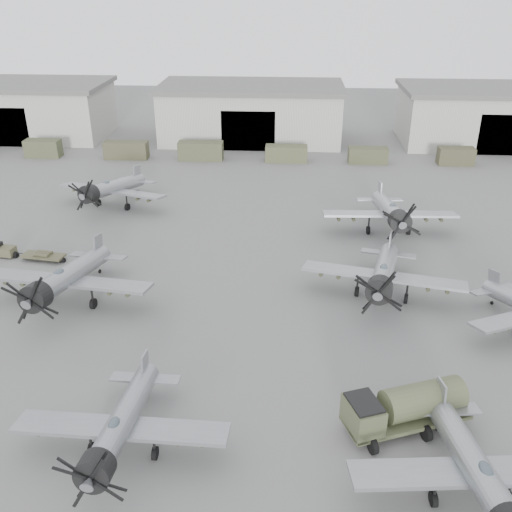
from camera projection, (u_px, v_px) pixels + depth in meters
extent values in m
plane|color=slate|center=(185.00, 382.00, 37.61)|extent=(220.00, 220.00, 0.00)
cube|color=#B5B4A9|center=(20.00, 111.00, 93.42)|extent=(28.00, 14.00, 8.00)
cube|color=#5B5C57|center=(15.00, 84.00, 91.49)|extent=(29.00, 14.80, 0.70)
cube|color=black|center=(3.00, 127.00, 87.79)|extent=(8.12, 0.40, 6.00)
cube|color=#B5B4A9|center=(251.00, 114.00, 91.27)|extent=(28.00, 14.00, 8.00)
cube|color=#5B5C57|center=(251.00, 87.00, 89.34)|extent=(29.00, 14.80, 0.70)
cube|color=black|center=(248.00, 131.00, 85.63)|extent=(8.12, 0.40, 6.00)
cube|color=#B5B4A9|center=(493.00, 118.00, 89.11)|extent=(28.00, 14.00, 8.00)
cube|color=#5B5C57|center=(499.00, 89.00, 87.18)|extent=(29.00, 14.80, 0.70)
cube|color=black|center=(506.00, 135.00, 83.48)|extent=(8.12, 0.40, 6.00)
cube|color=#43472E|center=(43.00, 148.00, 83.44)|extent=(5.08, 2.20, 2.54)
cube|color=#43412B|center=(126.00, 150.00, 82.75)|extent=(6.28, 2.20, 2.48)
cube|color=#44472E|center=(201.00, 151.00, 82.10)|extent=(6.41, 2.20, 2.64)
cube|color=#494A31|center=(286.00, 154.00, 81.48)|extent=(5.96, 2.20, 2.29)
cube|color=#44452D|center=(368.00, 155.00, 80.84)|extent=(5.50, 2.20, 2.20)
cube|color=#3F3F29|center=(456.00, 156.00, 80.10)|extent=(4.95, 2.20, 2.41)
cylinder|color=gray|center=(124.00, 417.00, 31.64)|extent=(1.69, 10.11, 2.97)
cylinder|color=black|center=(95.00, 471.00, 27.34)|extent=(1.84, 1.55, 1.98)
cube|color=gray|center=(121.00, 428.00, 31.24)|extent=(11.93, 2.41, 0.53)
cube|color=gray|center=(145.00, 366.00, 35.56)|extent=(0.16, 1.58, 1.90)
ellipsoid|color=#3F4C54|center=(114.00, 425.00, 29.90)|extent=(0.60, 1.15, 0.53)
cylinder|color=black|center=(92.00, 449.00, 31.89)|extent=(0.29, 0.77, 0.76)
cylinder|color=black|center=(155.00, 453.00, 31.60)|extent=(0.29, 0.77, 0.76)
cylinder|color=black|center=(147.00, 395.00, 36.24)|extent=(0.12, 0.31, 0.30)
cylinder|color=gray|center=(471.00, 459.00, 28.77)|extent=(2.50, 10.65, 3.11)
cube|color=gray|center=(474.00, 472.00, 28.35)|extent=(12.59, 3.39, 0.56)
cube|color=gray|center=(441.00, 396.00, 32.89)|extent=(0.28, 1.66, 1.99)
ellipsoid|color=#3F4C54|center=(486.00, 471.00, 26.95)|extent=(0.71, 1.25, 0.56)
cylinder|color=black|center=(433.00, 499.00, 28.82)|extent=(0.35, 0.82, 0.80)
cylinder|color=black|center=(507.00, 497.00, 28.94)|extent=(0.35, 0.82, 0.80)
cylinder|color=black|center=(437.00, 428.00, 33.60)|extent=(0.15, 0.33, 0.32)
cylinder|color=gray|center=(71.00, 274.00, 46.06)|extent=(3.09, 11.75, 3.43)
cylinder|color=black|center=(36.00, 297.00, 41.16)|extent=(2.28, 1.98, 2.28)
cube|color=gray|center=(68.00, 281.00, 45.61)|extent=(13.90, 4.11, 0.62)
cube|color=gray|center=(98.00, 245.00, 50.52)|extent=(0.36, 1.83, 2.19)
ellipsoid|color=#3F4C54|center=(58.00, 273.00, 44.08)|extent=(0.82, 1.39, 0.61)
cylinder|color=black|center=(46.00, 299.00, 46.54)|extent=(0.41, 0.91, 0.88)
cylinder|color=black|center=(93.00, 304.00, 45.84)|extent=(0.41, 0.91, 0.88)
cylinder|color=black|center=(100.00, 271.00, 51.31)|extent=(0.17, 0.36, 0.35)
cylinder|color=#919499|center=(384.00, 269.00, 46.97)|extent=(4.08, 11.26, 3.30)
cylinder|color=black|center=(379.00, 290.00, 42.36)|extent=(2.33, 2.08, 2.19)
cube|color=#919499|center=(383.00, 276.00, 46.54)|extent=(13.38, 5.25, 0.59)
cube|color=#919499|center=(390.00, 243.00, 51.15)|extent=(0.52, 1.74, 2.11)
ellipsoid|color=#3F4C54|center=(384.00, 268.00, 45.09)|extent=(0.90, 1.38, 0.59)
cylinder|color=black|center=(357.00, 291.00, 47.63)|extent=(0.48, 0.89, 0.84)
cylinder|color=black|center=(406.00, 299.00, 46.59)|extent=(0.48, 0.89, 0.84)
cylinder|color=black|center=(387.00, 268.00, 51.91)|extent=(0.20, 0.36, 0.34)
cube|color=gray|center=(494.00, 280.00, 45.78)|extent=(0.71, 1.41, 1.80)
cylinder|color=black|center=(492.00, 303.00, 46.44)|extent=(0.22, 0.31, 0.29)
cylinder|color=gray|center=(115.00, 187.00, 65.40)|extent=(4.68, 10.91, 3.22)
cylinder|color=black|center=(89.00, 194.00, 60.99)|extent=(2.35, 2.13, 2.14)
cube|color=gray|center=(112.00, 191.00, 65.00)|extent=(12.99, 5.95, 0.58)
cube|color=gray|center=(137.00, 173.00, 69.39)|extent=(0.62, 1.68, 2.06)
ellipsoid|color=#3F4C54|center=(106.00, 183.00, 63.60)|extent=(0.95, 1.36, 0.58)
cylinder|color=black|center=(98.00, 203.00, 66.18)|extent=(0.52, 0.87, 0.82)
cylinder|color=black|center=(127.00, 207.00, 64.94)|extent=(0.52, 0.87, 0.82)
cylinder|color=black|center=(137.00, 191.00, 70.14)|extent=(0.21, 0.35, 0.33)
cylinder|color=#9FA1A8|center=(389.00, 209.00, 58.82)|extent=(2.16, 11.61, 3.40)
cylinder|color=black|center=(400.00, 221.00, 53.87)|extent=(2.15, 1.82, 2.27)
cube|color=#9FA1A8|center=(390.00, 214.00, 58.35)|extent=(13.71, 3.03, 0.61)
cube|color=#9FA1A8|center=(380.00, 191.00, 63.32)|extent=(0.21, 1.82, 2.17)
ellipsoid|color=#3F4C54|center=(393.00, 206.00, 56.82)|extent=(0.71, 1.34, 0.61)
cylinder|color=black|center=(368.00, 230.00, 58.96)|extent=(0.34, 0.88, 0.87)
cylinder|color=black|center=(408.00, 231.00, 58.90)|extent=(0.34, 0.88, 0.87)
cylinder|color=black|center=(378.00, 212.00, 64.10)|extent=(0.15, 0.35, 0.35)
cube|color=#464C31|center=(406.00, 417.00, 33.52)|extent=(7.86, 4.95, 0.27)
cube|color=#464C31|center=(363.00, 416.00, 32.38)|extent=(2.47, 2.90, 1.82)
cylinder|color=#464C31|center=(423.00, 399.00, 33.30)|extent=(5.31, 3.64, 2.03)
cube|color=black|center=(364.00, 403.00, 31.96)|extent=(2.25, 2.56, 0.16)
cylinder|color=black|center=(373.00, 446.00, 31.88)|extent=(0.64, 1.01, 0.96)
cylinder|color=black|center=(432.00, 399.00, 35.39)|extent=(0.64, 1.01, 0.96)
cube|color=#494730|center=(5.00, 251.00, 54.13)|extent=(2.04, 1.41, 0.84)
cylinder|color=black|center=(6.00, 254.00, 54.27)|extent=(1.33, 0.76, 0.59)
cylinder|color=black|center=(18.00, 253.00, 53.92)|extent=(1.26, 0.26, 0.08)
cube|color=#494730|center=(43.00, 256.00, 53.44)|extent=(4.17, 2.02, 0.19)
cylinder|color=black|center=(44.00, 258.00, 53.56)|extent=(1.63, 0.68, 0.46)
cylinder|color=#494730|center=(43.00, 254.00, 53.35)|extent=(1.51, 0.54, 0.34)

